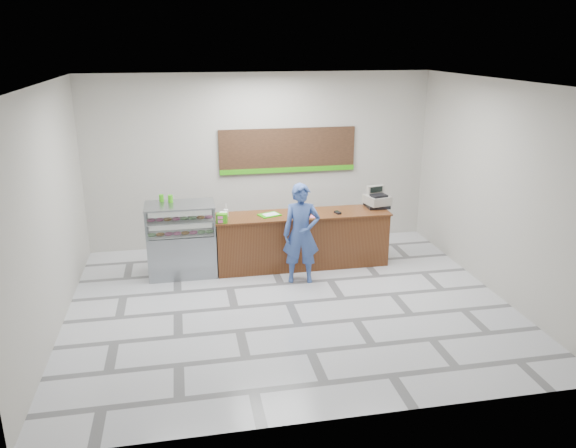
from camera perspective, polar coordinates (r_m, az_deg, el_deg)
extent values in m
plane|color=silver|center=(9.24, 0.12, -8.03)|extent=(7.00, 7.00, 0.00)
plane|color=#B6B2A7|center=(11.49, -2.78, 6.45)|extent=(7.00, 0.00, 7.00)
plane|color=silver|center=(8.31, 0.13, 14.18)|extent=(7.00, 7.00, 0.00)
cube|color=brown|center=(10.55, 1.43, -1.68)|extent=(3.20, 0.70, 1.00)
cube|color=brown|center=(10.38, 1.45, 1.00)|extent=(3.26, 0.76, 0.03)
cube|color=gray|center=(10.36, -10.67, -2.96)|extent=(1.20, 0.70, 0.80)
cube|color=white|center=(10.15, -10.89, 0.46)|extent=(1.20, 0.70, 0.50)
cube|color=gray|center=(10.07, -10.98, 1.90)|extent=(1.22, 0.72, 0.03)
cube|color=silver|center=(10.22, -10.81, -0.76)|extent=(1.14, 0.64, 0.02)
cube|color=silver|center=(10.14, -10.89, 0.52)|extent=(1.14, 0.64, 0.02)
torus|color=#88C575|center=(10.13, -13.64, -0.93)|extent=(0.15, 0.15, 0.05)
torus|color=#AD6D2D|center=(10.12, -12.83, -0.88)|extent=(0.15, 0.15, 0.05)
torus|color=#DF5F98|center=(10.12, -12.03, -0.83)|extent=(0.15, 0.15, 0.05)
torus|color=#DF5F98|center=(10.11, -11.22, -0.79)|extent=(0.15, 0.15, 0.05)
torus|color=#AD6D2D|center=(10.11, -10.41, -0.74)|extent=(0.15, 0.15, 0.05)
torus|color=#DF5F98|center=(10.11, -9.60, -0.69)|extent=(0.15, 0.15, 0.05)
torus|color=#88C575|center=(10.12, -8.80, -0.64)|extent=(0.15, 0.15, 0.05)
torus|color=#88C575|center=(10.12, -7.99, -0.59)|extent=(0.15, 0.15, 0.05)
torus|color=#DF5F98|center=(10.20, -13.71, 0.62)|extent=(0.15, 0.15, 0.05)
torus|color=#DF5F98|center=(10.19, -12.91, 0.66)|extent=(0.15, 0.15, 0.05)
torus|color=#AD6D2D|center=(10.19, -12.11, 0.71)|extent=(0.15, 0.15, 0.05)
torus|color=#DF5F98|center=(10.18, -11.31, 0.76)|extent=(0.15, 0.15, 0.05)
torus|color=#88C575|center=(10.18, -10.50, 0.81)|extent=(0.15, 0.15, 0.05)
torus|color=#88C575|center=(10.18, -9.70, 0.86)|extent=(0.15, 0.15, 0.05)
torus|color=#AD6D2D|center=(10.19, -8.90, 0.90)|extent=(0.15, 0.15, 0.05)
torus|color=#DF5F98|center=(10.19, -8.10, 0.95)|extent=(0.15, 0.15, 0.05)
cube|color=black|center=(11.50, -0.03, 7.50)|extent=(2.80, 0.05, 0.90)
cube|color=#35A111|center=(11.55, 0.00, 5.52)|extent=(2.80, 0.02, 0.10)
cube|color=black|center=(10.91, 9.01, 1.88)|extent=(0.41, 0.41, 0.06)
cube|color=gray|center=(10.88, 9.04, 2.45)|extent=(0.50, 0.51, 0.17)
cube|color=black|center=(10.78, 9.21, 2.86)|extent=(0.33, 0.26, 0.04)
cube|color=gray|center=(10.95, 8.86, 3.46)|extent=(0.36, 0.18, 0.17)
cube|color=black|center=(10.89, 8.97, 3.49)|extent=(0.27, 0.07, 0.10)
cube|color=black|center=(10.40, 5.06, 1.16)|extent=(0.11, 0.17, 0.04)
cube|color=#28B40B|center=(10.26, -1.90, 0.93)|extent=(0.45, 0.39, 0.02)
cube|color=white|center=(10.26, -1.79, 1.00)|extent=(0.32, 0.27, 0.00)
cube|color=white|center=(10.15, -6.59, 0.89)|extent=(0.16, 0.16, 0.11)
cylinder|color=silver|center=(10.25, -6.31, 1.13)|extent=(0.09, 0.09, 0.13)
cube|color=#35A111|center=(9.89, -6.72, 0.60)|extent=(0.21, 0.16, 0.17)
cylinder|color=#DF5F98|center=(10.20, 2.57, 0.77)|extent=(0.18, 0.18, 0.00)
cylinder|color=#35A111|center=(10.29, -12.74, 2.59)|extent=(0.08, 0.08, 0.13)
cylinder|color=#35A111|center=(10.21, -11.85, 2.54)|extent=(0.09, 0.09, 0.13)
imported|color=#365195|center=(9.74, 1.36, -0.99)|extent=(0.71, 0.53, 1.77)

